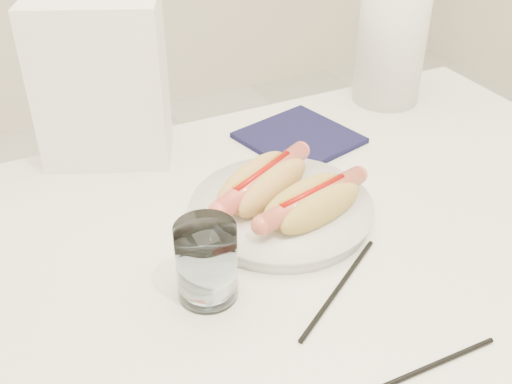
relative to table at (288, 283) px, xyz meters
name	(u,v)px	position (x,y,z in m)	size (l,w,h in m)	color
table	(288,283)	(0.00, 0.00, 0.00)	(1.20, 0.80, 0.75)	white
plate	(281,211)	(0.02, 0.07, 0.07)	(0.25, 0.25, 0.02)	silver
hotdog_left	(263,184)	(0.01, 0.10, 0.11)	(0.19, 0.14, 0.05)	tan
hotdog_right	(312,203)	(0.05, 0.03, 0.10)	(0.18, 0.11, 0.05)	tan
water_glass	(207,262)	(-0.13, -0.03, 0.11)	(0.07, 0.07, 0.10)	white
chopstick_near	(339,288)	(0.02, -0.10, 0.06)	(0.01, 0.01, 0.20)	black
chopstick_far	(423,369)	(0.03, -0.24, 0.06)	(0.01, 0.01, 0.19)	black
napkin_box	(101,83)	(-0.15, 0.34, 0.19)	(0.20, 0.11, 0.26)	white
navy_napkin	(299,138)	(0.16, 0.25, 0.06)	(0.17, 0.17, 0.01)	black
paper_towel_roll	(393,28)	(0.39, 0.32, 0.20)	(0.13, 0.13, 0.28)	white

